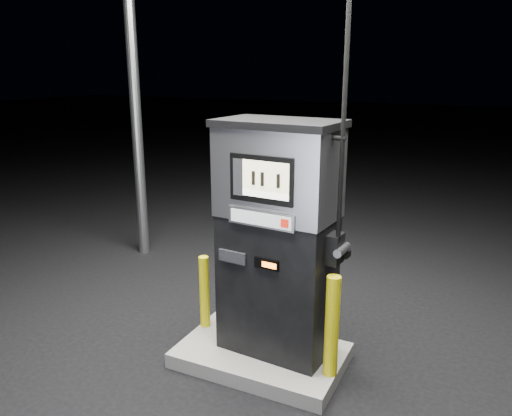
% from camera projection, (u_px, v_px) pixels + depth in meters
% --- Properties ---
extents(ground, '(80.00, 80.00, 0.00)m').
position_uv_depth(ground, '(261.00, 362.00, 4.97)').
color(ground, black).
rests_on(ground, ground).
extents(pump_island, '(1.60, 1.00, 0.15)m').
position_uv_depth(pump_island, '(261.00, 355.00, 4.95)').
color(pump_island, slate).
rests_on(pump_island, ground).
extents(fuel_dispenser, '(1.25, 0.75, 4.64)m').
position_uv_depth(fuel_dispenser, '(278.00, 237.00, 4.65)').
color(fuel_dispenser, black).
rests_on(fuel_dispenser, pump_island).
extents(bollard_left, '(0.11, 0.11, 0.79)m').
position_uv_depth(bollard_left, '(204.00, 292.00, 5.27)').
color(bollard_left, yellow).
rests_on(bollard_left, pump_island).
extents(bollard_right, '(0.16, 0.16, 0.95)m').
position_uv_depth(bollard_right, '(332.00, 326.00, 4.40)').
color(bollard_right, yellow).
rests_on(bollard_right, pump_island).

